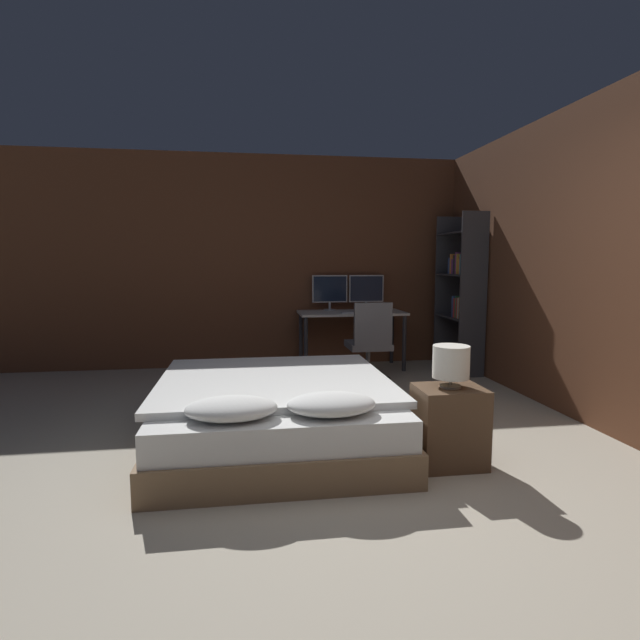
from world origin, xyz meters
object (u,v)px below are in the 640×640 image
(computer_mouse, at_px, (376,311))
(bookshelf, at_px, (462,285))
(bedside_lamp, at_px, (451,362))
(office_chair, at_px, (369,351))
(monitor_right, at_px, (366,290))
(bed, at_px, (275,411))
(nightstand, at_px, (449,426))
(desk, at_px, (351,319))
(monitor_left, at_px, (330,290))
(keyboard, at_px, (355,313))

(computer_mouse, distance_m, bookshelf, 1.09)
(computer_mouse, bearing_deg, bedside_lamp, -95.12)
(office_chair, height_order, bookshelf, bookshelf)
(monitor_right, bearing_deg, bed, -116.73)
(nightstand, relative_size, bedside_lamp, 1.90)
(desk, height_order, bookshelf, bookshelf)
(bedside_lamp, bearing_deg, bookshelf, 64.38)
(nightstand, distance_m, desk, 3.10)
(bed, height_order, computer_mouse, computer_mouse)
(monitor_left, relative_size, keyboard, 1.33)
(keyboard, distance_m, computer_mouse, 0.26)
(monitor_left, relative_size, monitor_right, 1.00)
(bedside_lamp, distance_m, monitor_left, 3.31)
(monitor_right, xyz_separation_m, office_chair, (-0.21, -1.00, -0.62))
(bed, bearing_deg, bedside_lamp, -27.89)
(bookshelf, bearing_deg, nightstand, -115.62)
(desk, xyz_separation_m, computer_mouse, (0.26, -0.21, 0.11))
(nightstand, bearing_deg, monitor_right, 85.86)
(bed, height_order, nightstand, bed)
(nightstand, relative_size, computer_mouse, 7.58)
(bedside_lamp, bearing_deg, computer_mouse, 84.88)
(bedside_lamp, relative_size, bookshelf, 0.14)
(bed, bearing_deg, computer_mouse, 58.83)
(office_chair, bearing_deg, bookshelf, 16.75)
(monitor_right, relative_size, keyboard, 1.33)
(bed, distance_m, computer_mouse, 2.71)
(bed, xyz_separation_m, office_chair, (1.15, 1.70, 0.13))
(nightstand, bearing_deg, office_chair, 89.18)
(monitor_left, bearing_deg, nightstand, -85.72)
(computer_mouse, bearing_deg, bookshelf, -11.24)
(nightstand, distance_m, keyboard, 2.91)
(bookshelf, bearing_deg, computer_mouse, 168.76)
(desk, height_order, monitor_left, monitor_left)
(bed, height_order, keyboard, keyboard)
(keyboard, height_order, bookshelf, bookshelf)
(bed, xyz_separation_m, nightstand, (1.12, -0.59, 0.03))
(nightstand, xyz_separation_m, keyboard, (-0.00, 2.87, 0.47))
(monitor_left, height_order, bookshelf, bookshelf)
(monitor_right, relative_size, computer_mouse, 6.53)
(nightstand, xyz_separation_m, bookshelf, (1.28, 2.67, 0.81))
(monitor_right, bearing_deg, bookshelf, -30.91)
(bookshelf, bearing_deg, bedside_lamp, -115.62)
(nightstand, bearing_deg, bookshelf, 64.38)
(bedside_lamp, height_order, office_chair, office_chair)
(monitor_left, relative_size, office_chair, 0.50)
(monitor_left, bearing_deg, desk, -41.16)
(desk, xyz_separation_m, monitor_left, (-0.24, 0.21, 0.35))
(monitor_left, distance_m, office_chair, 1.21)
(monitor_left, xyz_separation_m, keyboard, (0.24, -0.42, -0.25))
(bed, distance_m, nightstand, 1.27)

